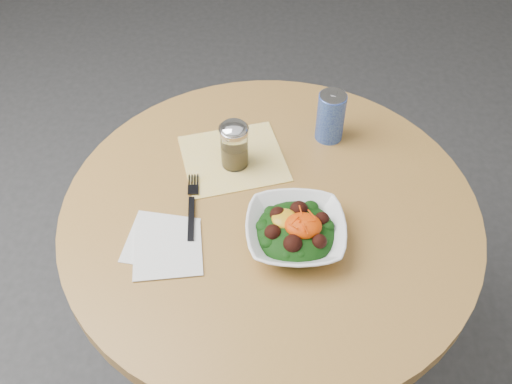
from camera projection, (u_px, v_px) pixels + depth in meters
The scene contains 8 objects.
ground at pixel (266, 364), 1.78m from camera, with size 6.00×6.00×0.00m, color #313133.
table at pixel (269, 261), 1.37m from camera, with size 0.90×0.90×0.75m.
cloth_napkin at pixel (233, 158), 1.32m from camera, with size 0.23×0.21×0.00m, color #E7A90C.
paper_napkins at pixel (164, 245), 1.15m from camera, with size 0.17×0.18×0.00m.
salad_bowl at pixel (296, 231), 1.14m from camera, with size 0.21×0.21×0.08m.
fork at pixel (192, 204), 1.22m from camera, with size 0.04×0.19×0.00m.
spice_shaker at pixel (234, 145), 1.27m from camera, with size 0.07×0.07×0.12m.
beverage_can at pixel (331, 116), 1.33m from camera, with size 0.07×0.07×0.13m.
Camera 1 is at (0.02, -0.80, 1.68)m, focal length 40.00 mm.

